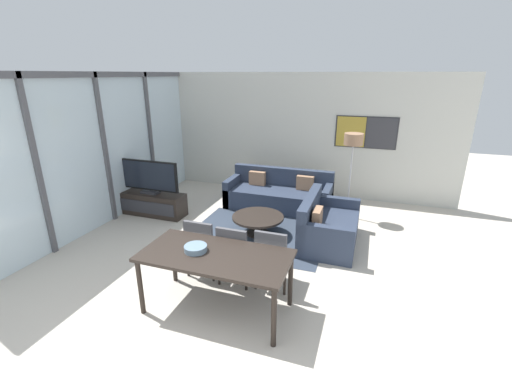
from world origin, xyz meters
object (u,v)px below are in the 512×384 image
dining_chair_right (273,254)px  floor_lamp (353,146)px  sofa_main (279,195)px  coffee_table (258,221)px  fruit_bowl (196,248)px  dining_table (216,260)px  dining_chair_centre (235,250)px  sofa_side (325,227)px  tv_console (152,204)px  dining_chair_left (203,243)px  television (149,177)px

dining_chair_right → floor_lamp: 3.08m
sofa_main → floor_lamp: (1.45, -0.08, 1.19)m
coffee_table → fruit_bowl: bearing=-91.4°
dining_table → dining_chair_right: dining_chair_right is taller
dining_chair_centre → dining_chair_right: 0.52m
coffee_table → dining_chair_right: bearing=-64.2°
sofa_side → fruit_bowl: bearing=150.9°
tv_console → dining_chair_left: 2.66m
dining_chair_centre → dining_chair_right: size_ratio=1.00×
television → dining_table: 3.46m
sofa_main → coffee_table: 1.44m
sofa_side → television: bearing=88.6°
sofa_side → fruit_bowl: size_ratio=5.39×
sofa_main → dining_chair_right: (0.71, -2.90, 0.23)m
dining_table → tv_console: bearing=138.0°
sofa_main → fruit_bowl: fruit_bowl is taller
sofa_main → dining_table: (0.20, -3.57, 0.41)m
television → floor_lamp: 4.06m
television → dining_chair_centre: 3.10m
dining_table → dining_chair_centre: 0.63m
tv_console → dining_table: (2.57, -2.31, 0.46)m
dining_chair_left → floor_lamp: bearing=58.2°
sofa_side → tv_console: bearing=88.6°
tv_console → coffee_table: bearing=-4.2°
dining_chair_centre → fruit_bowl: bearing=-112.6°
dining_chair_left → dining_chair_right: (1.02, 0.02, 0.00)m
television → sofa_side: 3.60m
television → dining_table: (2.57, -2.32, -0.12)m
sofa_main → dining_chair_centre: dining_chair_centre is taller
fruit_bowl → floor_lamp: bearing=66.7°
dining_chair_right → floor_lamp: bearing=75.3°
sofa_side → coffee_table: (-1.19, -0.09, -0.01)m
television → sofa_main: 2.74m
floor_lamp → sofa_main: bearing=177.0°
coffee_table → dining_chair_left: dining_chair_left is taller
television → dining_chair_centre: size_ratio=1.49×
dining_chair_left → fruit_bowl: 0.77m
fruit_bowl → sofa_main: bearing=89.1°
sofa_main → dining_chair_left: bearing=-96.1°
tv_console → dining_chair_centre: dining_chair_centre is taller
dining_table → dining_chair_left: dining_chair_left is taller
dining_chair_right → fruit_bowl: 1.07m
tv_console → sofa_side: size_ratio=0.96×
sofa_main → fruit_bowl: (-0.05, -3.58, 0.53)m
sofa_side → dining_chair_right: bearing=162.9°
coffee_table → floor_lamp: 2.32m
tv_console → television: (-0.00, 0.00, 0.57)m
television → sofa_main: size_ratio=0.58×
sofa_side → dining_table: size_ratio=0.84×
sofa_main → dining_table: 3.60m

